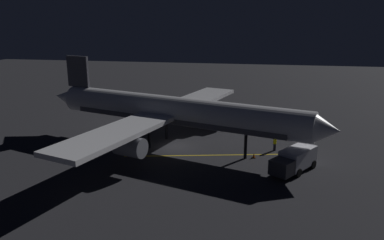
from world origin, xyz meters
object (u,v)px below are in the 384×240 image
at_px(traffic_cone_under_wing, 203,127).
at_px(ground_crew_worker, 275,143).
at_px(traffic_cone_near_left, 254,156).
at_px(baggage_truck, 295,160).
at_px(catering_truck, 219,117).
at_px(traffic_cone_near_right, 224,129).
at_px(airliner, 171,112).

bearing_deg(traffic_cone_under_wing, ground_crew_worker, 52.75).
xyz_separation_m(traffic_cone_near_left, traffic_cone_under_wing, (-10.49, -7.50, 0.00)).
xyz_separation_m(baggage_truck, ground_crew_worker, (-6.23, -1.80, -0.35)).
bearing_deg(traffic_cone_near_left, catering_truck, -156.79).
xyz_separation_m(baggage_truck, traffic_cone_under_wing, (-13.75, -11.68, -0.99)).
distance_m(catering_truck, traffic_cone_near_left, 13.86).
distance_m(traffic_cone_near_left, traffic_cone_near_right, 10.73).
height_order(catering_truck, traffic_cone_under_wing, catering_truck).
bearing_deg(ground_crew_worker, catering_truck, -141.18).
xyz_separation_m(traffic_cone_near_left, traffic_cone_near_right, (-9.80, -4.38, 0.00)).
height_order(traffic_cone_near_left, traffic_cone_under_wing, same).
xyz_separation_m(baggage_truck, catering_truck, (-15.97, -9.63, 0.04)).
bearing_deg(catering_truck, baggage_truck, 31.09).
relative_size(airliner, catering_truck, 6.22).
xyz_separation_m(ground_crew_worker, traffic_cone_under_wing, (-7.52, -9.89, -0.64)).
distance_m(catering_truck, ground_crew_worker, 12.50).
bearing_deg(airliner, traffic_cone_under_wing, 161.63).
distance_m(airliner, ground_crew_worker, 13.05).
bearing_deg(airliner, traffic_cone_near_left, 76.63).
height_order(baggage_truck, traffic_cone_under_wing, baggage_truck).
xyz_separation_m(airliner, ground_crew_worker, (-0.55, 12.57, -3.47)).
relative_size(catering_truck, traffic_cone_near_left, 11.10).
bearing_deg(traffic_cone_near_left, baggage_truck, 52.03).
relative_size(ground_crew_worker, traffic_cone_near_left, 3.16).
relative_size(airliner, baggage_truck, 6.02).
bearing_deg(catering_truck, airliner, -24.71).
relative_size(ground_crew_worker, traffic_cone_under_wing, 3.16).
bearing_deg(traffic_cone_near_right, baggage_truck, 33.22).
height_order(airliner, traffic_cone_under_wing, airliner).
bearing_deg(catering_truck, traffic_cone_near_left, 23.21).
bearing_deg(traffic_cone_under_wing, baggage_truck, 40.35).
height_order(traffic_cone_near_right, traffic_cone_under_wing, same).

